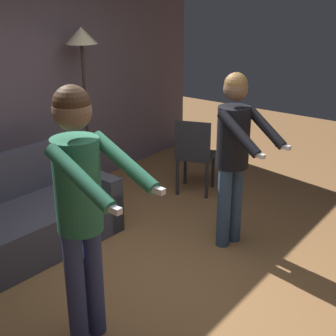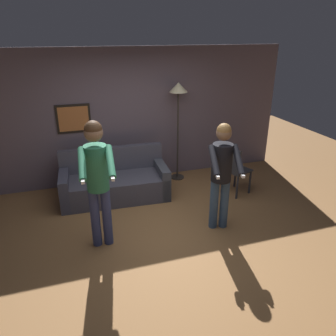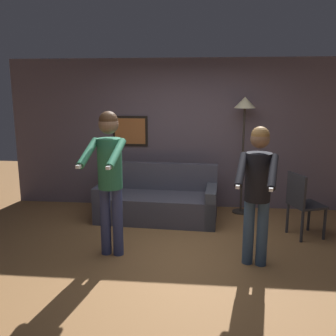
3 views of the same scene
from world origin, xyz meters
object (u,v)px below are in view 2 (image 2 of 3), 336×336
(couch, at_px, (115,183))
(person_standing_left, at_px, (97,173))
(torchiere_lamp, at_px, (178,99))
(dining_chair_distant, at_px, (234,168))
(person_standing_right, at_px, (222,168))

(couch, distance_m, person_standing_left, 1.70)
(torchiere_lamp, bearing_deg, couch, -161.90)
(couch, distance_m, dining_chair_distant, 2.21)
(couch, height_order, dining_chair_distant, dining_chair_distant)
(person_standing_left, bearing_deg, person_standing_right, -3.24)
(couch, height_order, person_standing_right, person_standing_right)
(person_standing_left, relative_size, person_standing_right, 1.09)
(torchiere_lamp, bearing_deg, person_standing_right, -90.51)
(couch, height_order, person_standing_left, person_standing_left)
(person_standing_right, bearing_deg, torchiere_lamp, 89.49)
(torchiere_lamp, distance_m, person_standing_left, 2.64)
(person_standing_right, bearing_deg, dining_chair_distant, 51.34)
(person_standing_left, height_order, dining_chair_distant, person_standing_left)
(person_standing_left, distance_m, person_standing_right, 1.78)
(person_standing_left, xyz_separation_m, dining_chair_distant, (2.54, 0.86, -0.60))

